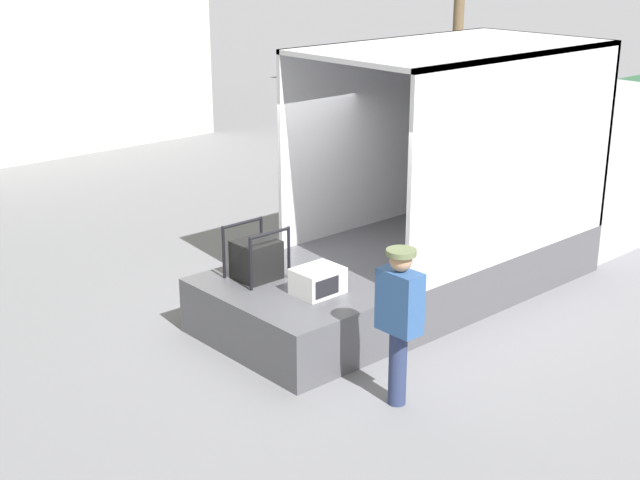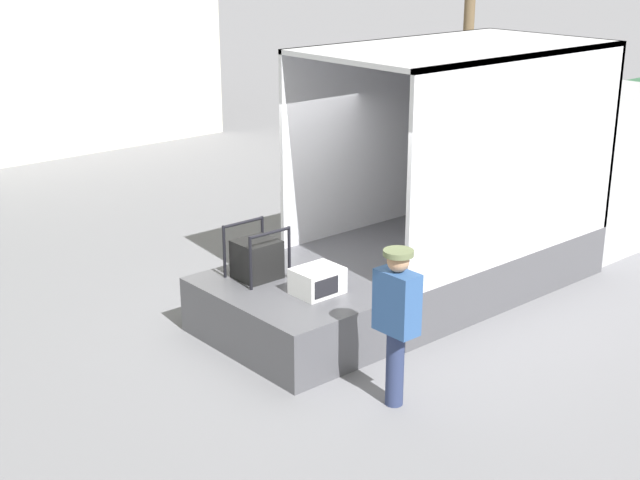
{
  "view_description": "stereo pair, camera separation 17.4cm",
  "coord_description": "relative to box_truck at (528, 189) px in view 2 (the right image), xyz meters",
  "views": [
    {
      "loc": [
        -6.72,
        -7.18,
        4.42
      ],
      "look_at": [
        -0.47,
        -0.2,
        1.21
      ],
      "focal_mm": 50.0,
      "sensor_mm": 36.0,
      "label": 1
    },
    {
      "loc": [
        -6.59,
        -7.3,
        4.42
      ],
      "look_at": [
        -0.47,
        -0.2,
        1.21
      ],
      "focal_mm": 50.0,
      "sensor_mm": 36.0,
      "label": 2
    }
  ],
  "objects": [
    {
      "name": "ground_plane",
      "position": [
        -3.6,
        0.0,
        -1.01
      ],
      "size": [
        160.0,
        160.0,
        0.0
      ],
      "primitive_type": "plane",
      "color": "slate"
    },
    {
      "name": "box_truck",
      "position": [
        0.0,
        0.0,
        0.0
      ],
      "size": [
        5.89,
        2.22,
        3.15
      ],
      "color": "#B2B2B7",
      "rests_on": "ground"
    },
    {
      "name": "tailgate_deck",
      "position": [
        -4.38,
        0.0,
        -0.68
      ],
      "size": [
        1.55,
        2.11,
        0.66
      ],
      "primitive_type": "cube",
      "color": "#4C4C51",
      "rests_on": "ground"
    },
    {
      "name": "microwave",
      "position": [
        -4.24,
        -0.34,
        -0.2
      ],
      "size": [
        0.52,
        0.43,
        0.29
      ],
      "color": "white",
      "rests_on": "tailgate_deck"
    },
    {
      "name": "portable_generator",
      "position": [
        -4.44,
        0.48,
        -0.11
      ],
      "size": [
        0.59,
        0.54,
        0.63
      ],
      "color": "black",
      "rests_on": "tailgate_deck"
    },
    {
      "name": "worker_person",
      "position": [
        -4.5,
        -1.82,
        -0.02
      ],
      "size": [
        0.29,
        0.44,
        1.63
      ],
      "color": "navy",
      "rests_on": "ground"
    }
  ]
}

